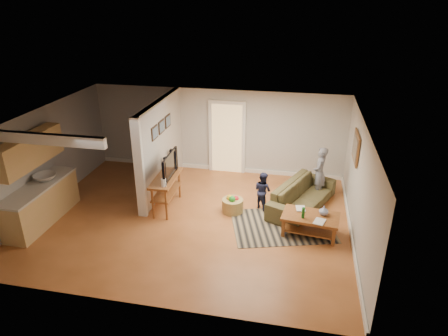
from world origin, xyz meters
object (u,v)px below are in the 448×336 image
(sofa, at_px, (301,207))
(tv_console, at_px, (166,180))
(toddler, at_px, (262,208))
(coffee_table, at_px, (311,220))
(speaker_left, at_px, (167,175))
(toy_basket, at_px, (233,205))
(child, at_px, (317,196))
(speaker_right, at_px, (173,168))

(sofa, distance_m, tv_console, 3.49)
(sofa, height_order, toddler, toddler)
(coffee_table, height_order, speaker_left, speaker_left)
(coffee_table, height_order, toy_basket, coffee_table)
(sofa, bearing_deg, tv_console, 124.99)
(sofa, distance_m, speaker_left, 3.64)
(coffee_table, distance_m, toy_basket, 2.02)
(toddler, bearing_deg, child, -108.79)
(tv_console, xyz_separation_m, speaker_right, (-0.26, 1.25, -0.23))
(speaker_left, xyz_separation_m, child, (4.00, 0.59, -0.53))
(sofa, xyz_separation_m, coffee_table, (0.22, -1.20, 0.38))
(child, bearing_deg, toy_basket, -47.23)
(tv_console, bearing_deg, coffee_table, -10.16)
(sofa, height_order, coffee_table, coffee_table)
(coffee_table, height_order, child, coffee_table)
(speaker_left, bearing_deg, sofa, 20.00)
(toy_basket, xyz_separation_m, toddler, (0.70, 0.35, -0.19))
(sofa, bearing_deg, speaker_right, 104.44)
(sofa, xyz_separation_m, speaker_left, (-3.60, 0.10, 0.53))
(speaker_right, xyz_separation_m, toy_basket, (1.91, -1.13, -0.35))
(tv_console, xyz_separation_m, toy_basket, (1.65, 0.12, -0.58))
(speaker_right, bearing_deg, child, -6.89)
(speaker_left, relative_size, toddler, 1.07)
(sofa, distance_m, speaker_right, 3.69)
(toddler, bearing_deg, coffee_table, 178.66)
(speaker_right, distance_m, toy_basket, 2.25)
(coffee_table, height_order, toddler, coffee_table)
(child, height_order, toddler, child)
(speaker_left, relative_size, speaker_right, 0.96)
(speaker_right, bearing_deg, sofa, -17.68)
(toy_basket, bearing_deg, toddler, 26.35)
(coffee_table, relative_size, speaker_left, 1.26)
(sofa, height_order, speaker_left, speaker_left)
(tv_console, distance_m, speaker_right, 1.30)
(speaker_right, bearing_deg, toy_basket, -39.17)
(tv_console, distance_m, toy_basket, 1.75)
(speaker_left, relative_size, toy_basket, 2.00)
(sofa, distance_m, coffee_table, 1.28)
(speaker_left, bearing_deg, toddler, 14.89)
(coffee_table, relative_size, speaker_right, 1.21)
(sofa, bearing_deg, toddler, 125.48)
(coffee_table, height_order, tv_console, tv_console)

